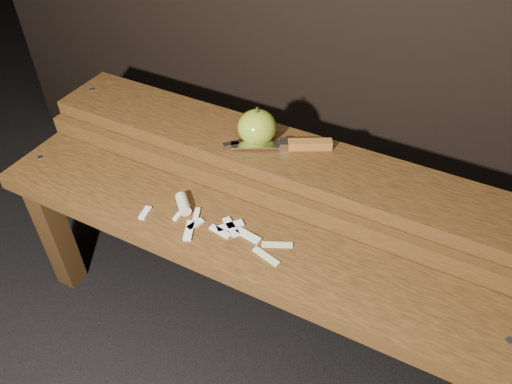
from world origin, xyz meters
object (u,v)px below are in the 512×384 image
at_px(bench_front_tier, 231,257).
at_px(knife, 296,145).
at_px(bench_rear_tier, 276,177).
at_px(apple, 257,127).

bearing_deg(bench_front_tier, knife, 81.63).
bearing_deg(knife, bench_rear_tier, -148.60).
height_order(bench_front_tier, knife, knife).
relative_size(bench_front_tier, apple, 12.83).
height_order(bench_rear_tier, knife, knife).
bearing_deg(bench_rear_tier, apple, 175.50).
xyz_separation_m(bench_front_tier, bench_rear_tier, (0.00, 0.23, 0.06)).
height_order(bench_front_tier, apple, apple).
relative_size(bench_rear_tier, knife, 5.16).
bearing_deg(knife, apple, -168.84).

